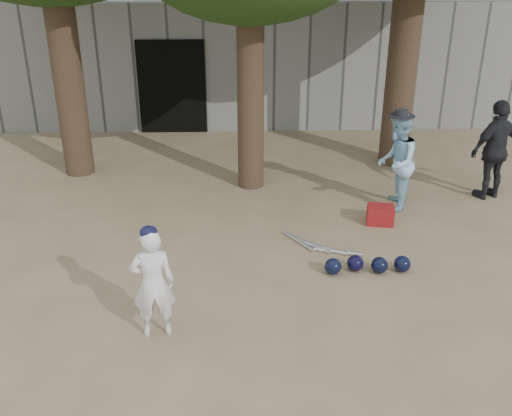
{
  "coord_description": "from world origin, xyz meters",
  "views": [
    {
      "loc": [
        0.39,
        -5.83,
        4.0
      ],
      "look_at": [
        0.6,
        1.0,
        0.95
      ],
      "focal_mm": 40.0,
      "sensor_mm": 36.0,
      "label": 1
    }
  ],
  "objects_px": {
    "boy_player": "(153,284)",
    "red_bag": "(380,215)",
    "spectator_blue": "(396,163)",
    "spectator_dark": "(496,150)"
  },
  "relations": [
    {
      "from": "boy_player",
      "to": "red_bag",
      "type": "xyz_separation_m",
      "value": [
        3.24,
        2.85,
        -0.52
      ]
    },
    {
      "from": "boy_player",
      "to": "red_bag",
      "type": "bearing_deg",
      "value": -147.41
    },
    {
      "from": "spectator_blue",
      "to": "red_bag",
      "type": "relative_size",
      "value": 3.94
    },
    {
      "from": "boy_player",
      "to": "spectator_blue",
      "type": "distance_m",
      "value": 4.97
    },
    {
      "from": "spectator_dark",
      "to": "red_bag",
      "type": "xyz_separation_m",
      "value": [
        -2.2,
        -1.04,
        -0.73
      ]
    },
    {
      "from": "spectator_blue",
      "to": "spectator_dark",
      "type": "relative_size",
      "value": 0.94
    },
    {
      "from": "spectator_blue",
      "to": "spectator_dark",
      "type": "xyz_separation_m",
      "value": [
        1.85,
        0.44,
        0.06
      ]
    },
    {
      "from": "red_bag",
      "to": "boy_player",
      "type": "bearing_deg",
      "value": -138.71
    },
    {
      "from": "boy_player",
      "to": "red_bag",
      "type": "relative_size",
      "value": 3.17
    },
    {
      "from": "boy_player",
      "to": "spectator_dark",
      "type": "distance_m",
      "value": 6.69
    }
  ]
}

